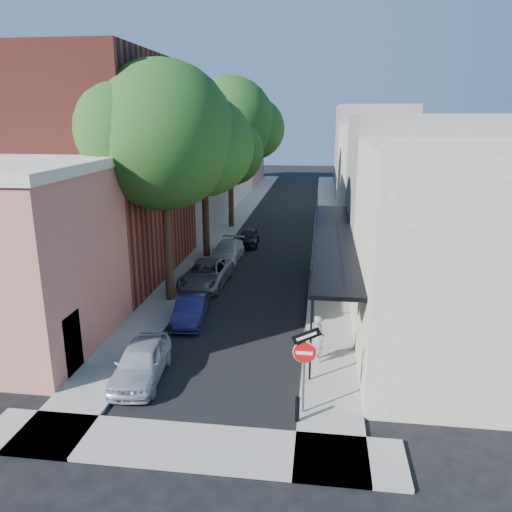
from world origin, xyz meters
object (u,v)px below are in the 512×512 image
(bollard, at_px, (297,409))
(parked_car_e, at_px, (249,237))
(parked_car_c, at_px, (206,274))
(sign_post, at_px, (305,356))
(parked_car_a, at_px, (141,362))
(oak_far, at_px, (236,124))
(parked_car_d, at_px, (227,252))
(oak_mid, at_px, (211,147))
(parked_car_b, at_px, (191,309))
(oak_near, at_px, (173,139))
(pedestrian, at_px, (319,338))

(bollard, xyz_separation_m, parked_car_e, (-4.55, 20.97, 0.07))
(parked_car_c, bearing_deg, sign_post, -60.64)
(bollard, relative_size, parked_car_a, 0.21)
(oak_far, xyz_separation_m, parked_car_d, (1.04, -9.96, -7.64))
(oak_mid, bearing_deg, oak_far, 89.59)
(parked_car_b, distance_m, parked_car_e, 13.84)
(oak_near, height_order, parked_car_c, oak_near)
(parked_car_d, bearing_deg, parked_car_c, -90.76)
(oak_mid, distance_m, parked_car_b, 12.48)
(sign_post, xyz_separation_m, oak_near, (-6.53, 9.29, 5.84))
(parked_car_c, height_order, parked_car_d, parked_car_c)
(bollard, xyz_separation_m, oak_near, (-6.37, 9.76, 7.36))
(bollard, distance_m, parked_car_a, 5.89)
(oak_near, bearing_deg, oak_mid, 90.37)
(oak_near, relative_size, parked_car_c, 2.40)
(oak_far, xyz_separation_m, pedestrian, (6.92, -22.83, -7.24))
(parked_car_a, distance_m, pedestrian, 6.44)
(oak_far, relative_size, parked_car_e, 3.45)
(sign_post, relative_size, parked_car_a, 0.77)
(oak_far, bearing_deg, pedestrian, -73.13)
(bollard, distance_m, oak_mid, 19.96)
(oak_mid, xyz_separation_m, parked_car_b, (1.29, -10.59, -6.47))
(parked_car_c, distance_m, parked_car_e, 9.03)
(parked_car_a, bearing_deg, oak_near, 91.30)
(oak_near, distance_m, parked_car_b, 7.84)
(pedestrian, bearing_deg, bollard, 155.44)
(oak_near, bearing_deg, parked_car_c, 69.75)
(oak_mid, distance_m, oak_far, 9.12)
(parked_car_a, height_order, pedestrian, pedestrian)
(oak_mid, bearing_deg, parked_car_b, -83.06)
(sign_post, bearing_deg, parked_car_e, 102.94)
(parked_car_c, bearing_deg, bollard, -62.17)
(parked_car_b, bearing_deg, bollard, -60.33)
(parked_car_b, bearing_deg, oak_near, 109.22)
(parked_car_a, bearing_deg, parked_car_b, 80.69)
(parked_car_b, bearing_deg, parked_car_a, -100.64)
(parked_car_d, bearing_deg, oak_far, 97.89)
(bollard, height_order, oak_mid, oak_mid)
(parked_car_b, height_order, parked_car_d, parked_car_d)
(oak_mid, relative_size, parked_car_b, 2.85)
(bollard, height_order, pedestrian, pedestrian)
(oak_mid, bearing_deg, pedestrian, -63.13)
(sign_post, relative_size, pedestrian, 1.67)
(sign_post, height_order, bollard, sign_post)
(parked_car_b, bearing_deg, oak_far, 87.53)
(bollard, bearing_deg, oak_near, 123.12)
(oak_far, height_order, parked_car_b, oak_far)
(parked_car_d, bearing_deg, parked_car_a, -88.94)
(parked_car_c, xyz_separation_m, parked_car_e, (0.99, 8.98, -0.07))
(parked_car_c, bearing_deg, oak_far, 96.14)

